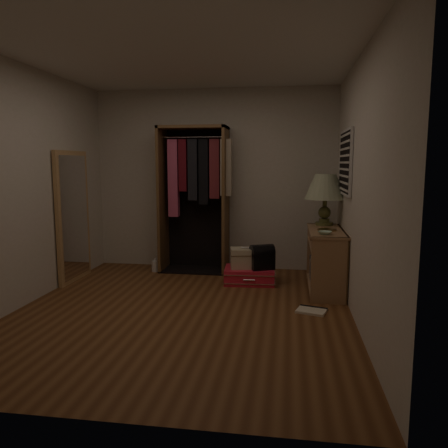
% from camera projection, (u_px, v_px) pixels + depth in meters
% --- Properties ---
extents(ground, '(4.00, 4.00, 0.00)m').
position_uv_depth(ground, '(183.00, 311.00, 4.59)').
color(ground, brown).
rests_on(ground, ground).
extents(room_walls, '(3.52, 4.02, 2.60)m').
position_uv_depth(room_walls, '(189.00, 167.00, 4.41)').
color(room_walls, beige).
rests_on(room_walls, ground).
extents(console_bookshelf, '(0.42, 1.12, 0.75)m').
position_uv_depth(console_bookshelf, '(325.00, 258.00, 5.33)').
color(console_bookshelf, '#996E4A').
rests_on(console_bookshelf, ground).
extents(open_wardrobe, '(1.01, 0.50, 2.05)m').
position_uv_depth(open_wardrobe, '(196.00, 186.00, 6.18)').
color(open_wardrobe, brown).
rests_on(open_wardrobe, ground).
extents(floor_mirror, '(0.06, 0.80, 1.70)m').
position_uv_depth(floor_mirror, '(73.00, 217.00, 5.70)').
color(floor_mirror, tan).
rests_on(floor_mirror, ground).
extents(pink_suitcase, '(0.68, 0.51, 0.20)m').
position_uv_depth(pink_suitcase, '(249.00, 275.00, 5.66)').
color(pink_suitcase, red).
rests_on(pink_suitcase, ground).
extents(train_case, '(0.42, 0.33, 0.27)m').
position_uv_depth(train_case, '(245.00, 258.00, 5.63)').
color(train_case, '#B9AC8D').
rests_on(train_case, pink_suitcase).
extents(black_bag, '(0.34, 0.29, 0.32)m').
position_uv_depth(black_bag, '(262.00, 256.00, 5.56)').
color(black_bag, black).
rests_on(black_bag, pink_suitcase).
extents(table_lamp, '(0.60, 0.60, 0.65)m').
position_uv_depth(table_lamp, '(325.00, 188.00, 5.56)').
color(table_lamp, '#4B5027').
rests_on(table_lamp, console_bookshelf).
extents(brass_tray, '(0.27, 0.27, 0.01)m').
position_uv_depth(brass_tray, '(327.00, 230.00, 5.19)').
color(brass_tray, olive).
rests_on(brass_tray, console_bookshelf).
extents(ceramic_bowl, '(0.19, 0.19, 0.04)m').
position_uv_depth(ceramic_bowl, '(325.00, 233.00, 4.88)').
color(ceramic_bowl, '#A9CBAA').
rests_on(ceramic_bowl, console_bookshelf).
extents(white_jug, '(0.13, 0.13, 0.19)m').
position_uv_depth(white_jug, '(155.00, 266.00, 6.26)').
color(white_jug, silver).
rests_on(white_jug, ground).
extents(floor_book, '(0.35, 0.31, 0.03)m').
position_uv_depth(floor_book, '(312.00, 310.00, 4.58)').
color(floor_book, beige).
rests_on(floor_book, ground).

